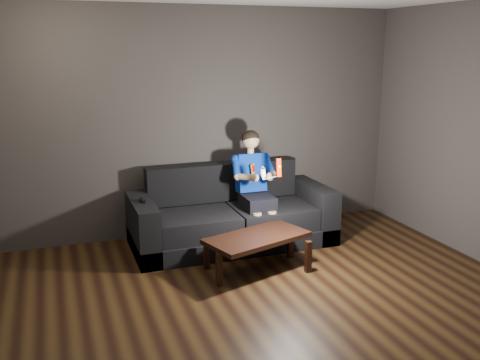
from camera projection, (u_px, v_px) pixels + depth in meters
name	position (u px, v px, depth m)	size (l,w,h in m)	color
floor	(286.00, 324.00, 4.42)	(5.00, 5.00, 0.00)	black
back_wall	(201.00, 122.00, 6.38)	(5.00, 0.04, 2.70)	#403A38
sofa	(231.00, 219.00, 6.18)	(2.29, 0.99, 0.88)	black
child	(254.00, 179.00, 6.10)	(0.50, 0.61, 1.22)	black
wii_remote_red	(279.00, 168.00, 5.65)	(0.06, 0.08, 0.20)	red
nunchuk_white	(263.00, 173.00, 5.61)	(0.06, 0.09, 0.15)	white
wii_remote_black	(142.00, 200.00, 5.68)	(0.04, 0.15, 0.03)	black
coffee_table	(257.00, 240.00, 5.40)	(1.15, 0.82, 0.38)	black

